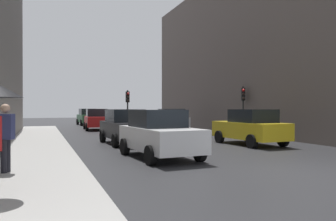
# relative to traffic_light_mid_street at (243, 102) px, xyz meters

# --- Properties ---
(ground_plane) EXTENTS (120.00, 120.00, 0.00)m
(ground_plane) POSITION_rel_traffic_light_mid_street_xyz_m (-5.54, -11.99, -2.25)
(ground_plane) COLOR #28282B
(sidewalk_kerb) EXTENTS (2.67, 40.00, 0.16)m
(sidewalk_kerb) POSITION_rel_traffic_light_mid_street_xyz_m (-12.72, -5.99, -2.17)
(sidewalk_kerb) COLOR #A8A5A0
(sidewalk_kerb) RESTS_ON ground
(building_facade_right) EXTENTS (12.00, 31.27, 12.16)m
(building_facade_right) POSITION_rel_traffic_light_mid_street_xyz_m (6.31, 1.71, 3.83)
(building_facade_right) COLOR #5B514C
(building_facade_right) RESTS_ON ground
(traffic_light_mid_street) EXTENTS (0.34, 0.45, 3.26)m
(traffic_light_mid_street) POSITION_rel_traffic_light_mid_street_xyz_m (0.00, 0.00, 0.00)
(traffic_light_mid_street) COLOR #2D2D2D
(traffic_light_mid_street) RESTS_ON ground
(traffic_light_far_median) EXTENTS (0.25, 0.43, 3.21)m
(traffic_light_far_median) POSITION_rel_traffic_light_mid_street_xyz_m (-6.31, 6.39, -0.04)
(traffic_light_far_median) COLOR #2D2D2D
(traffic_light_far_median) RESTS_ON ground
(car_red_sedan) EXTENTS (2.18, 4.28, 1.76)m
(car_red_sedan) POSITION_rel_traffic_light_mid_street_xyz_m (-8.25, 9.31, -1.37)
(car_red_sedan) COLOR red
(car_red_sedan) RESTS_ON ground
(car_yellow_taxi) EXTENTS (2.22, 4.30, 1.76)m
(car_yellow_taxi) POSITION_rel_traffic_light_mid_street_xyz_m (-2.87, -5.13, -1.37)
(car_yellow_taxi) COLOR yellow
(car_yellow_taxi) RESTS_ON ground
(car_white_compact) EXTENTS (2.27, 4.33, 1.76)m
(car_white_compact) POSITION_rel_traffic_light_mid_street_xyz_m (-8.54, -7.79, -1.37)
(car_white_compact) COLOR silver
(car_white_compact) RESTS_ON ground
(car_dark_suv) EXTENTS (2.18, 4.28, 1.76)m
(car_dark_suv) POSITION_rel_traffic_light_mid_street_xyz_m (-8.56, -2.55, -1.37)
(car_dark_suv) COLOR black
(car_dark_suv) RESTS_ON ground
(car_green_estate) EXTENTS (2.17, 4.28, 1.76)m
(car_green_estate) POSITION_rel_traffic_light_mid_street_xyz_m (-7.91, 17.85, -1.37)
(car_green_estate) COLOR #2D6038
(car_green_estate) RESTS_ON ground
(car_silver_hatchback) EXTENTS (2.09, 4.24, 1.76)m
(car_silver_hatchback) POSITION_rel_traffic_light_mid_street_xyz_m (-2.87, 6.10, -1.37)
(car_silver_hatchback) COLOR #BCBCC1
(car_silver_hatchback) RESTS_ON ground
(pedestrian_with_grey_backpack) EXTENTS (0.66, 0.46, 1.77)m
(pedestrian_with_grey_backpack) POSITION_rel_traffic_light_mid_street_xyz_m (-13.49, -9.90, -1.09)
(pedestrian_with_grey_backpack) COLOR black
(pedestrian_with_grey_backpack) RESTS_ON sidewalk_kerb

